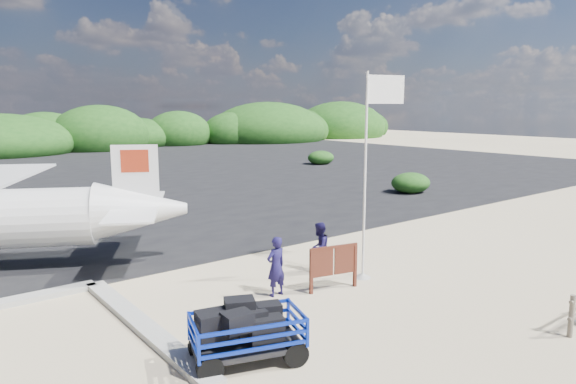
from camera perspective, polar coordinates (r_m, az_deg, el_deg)
name	(u,v)px	position (r m, az deg, el deg)	size (l,w,h in m)	color
ground	(325,302)	(14.11, 4.09, -12.12)	(160.00, 160.00, 0.00)	beige
asphalt_apron	(47,179)	(41.01, -25.19, 1.31)	(90.00, 50.00, 0.04)	#B2B2B2
baggage_cart	(248,362)	(11.13, -4.50, -18.34)	(2.44, 1.39, 1.22)	#0B26A9
flagpole	(363,278)	(16.13, 8.28, -9.39)	(1.24, 0.52, 6.20)	white
signboard	(333,290)	(15.00, 5.05, -10.79)	(1.63, 0.15, 1.34)	#5A2719
crew_a	(276,266)	(14.28, -1.35, -8.26)	(0.61, 0.40, 1.68)	#161142
crew_b	(319,248)	(16.18, 3.48, -6.21)	(0.79, 0.62, 1.63)	#161142
aircraft_large	(289,177)	(38.40, 0.08, 1.72)	(16.80, 16.80, 5.04)	#B2B2B2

